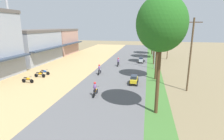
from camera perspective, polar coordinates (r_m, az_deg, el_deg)
The scene contains 20 objects.
shophouse_mid at distance 42.36m, azimuth -24.13°, elevation 7.04°, with size 8.68×12.91×6.90m.
shophouse_far at distance 52.71m, azimuth -16.49°, elevation 8.81°, with size 8.37×10.56×6.90m.
parked_motorbike_second at distance 26.98m, azimuth -25.45°, elevation -2.75°, with size 1.80×0.54×0.94m.
parked_motorbike_third at distance 29.10m, azimuth -22.18°, elevation -1.27°, with size 1.80×0.54×0.94m.
parked_motorbike_fourth at distance 30.32m, azimuth -20.86°, elevation -0.56°, with size 1.80×0.54×0.94m.
median_tree_nearest at distance 15.17m, azimuth 15.62°, elevation 14.03°, with size 4.09×4.09×10.09m.
median_tree_second at distance 25.94m, azimuth 14.69°, elevation 13.37°, with size 4.43×4.43×9.66m.
median_tree_third at distance 36.75m, azimuth 13.88°, elevation 13.80°, with size 3.61×3.61×9.67m.
median_tree_fourth at distance 43.70m, azimuth 13.64°, elevation 12.58°, with size 4.64×4.64×9.71m.
median_tree_fifth at distance 50.41m, azimuth 13.06°, elevation 12.28°, with size 4.31×4.31×8.96m.
streetlamp_near at distance 32.59m, azimuth 13.83°, elevation 8.60°, with size 3.16×0.20×8.39m.
streetlamp_mid at distance 47.18m, azimuth 13.17°, elevation 9.85°, with size 3.16×0.20×7.88m.
streetlamp_far at distance 58.46m, azimuth 12.90°, elevation 10.68°, with size 3.16×0.20×8.05m.
utility_pole_near at distance 22.57m, azimuth 23.91°, elevation 4.62°, with size 1.80×0.20×8.59m.
utility_pole_far at distance 43.77m, azimuth 17.69°, elevation 9.96°, with size 1.80×0.20×9.85m.
car_sedan_yellow at distance 24.02m, azimuth 7.07°, elevation -2.93°, with size 1.10×2.26×1.19m.
car_hatchback_silver at distance 38.09m, azimuth 9.29°, elevation 3.29°, with size 1.04×2.00×1.23m.
motorbike_ahead_third at distance 19.91m, azimuth -5.42°, elevation -6.14°, with size 0.54×1.80×1.66m.
motorbike_ahead_fourth at distance 28.60m, azimuth -4.06°, elevation 0.12°, with size 0.54×1.80×1.66m.
motorbike_ahead_fifth at distance 34.59m, azimuth 2.03°, elevation 2.57°, with size 0.54×1.80×1.66m.
Camera 1 is at (4.48, -3.49, 7.68)m, focal length 28.46 mm.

